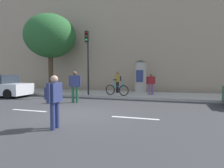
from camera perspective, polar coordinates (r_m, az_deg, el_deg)
The scene contains 12 objects.
ground_plane at distance 8.30m, azimuth -10.06°, elevation -8.54°, with size 80.00×80.00×0.00m, color #38383A.
sidewalk_curb at distance 14.77m, azimuth 2.67°, elevation -3.01°, with size 36.00×4.00×0.15m, color #B2ADA3.
lane_markings at distance 8.30m, azimuth -10.06°, elevation -8.51°, with size 25.80×0.16×0.01m.
building_backdrop at distance 19.81m, azimuth 6.53°, elevation 12.47°, with size 36.00×5.00×9.72m, color tan.
traffic_light at distance 13.75m, azimuth -7.11°, elevation 9.07°, with size 0.24×0.45×4.37m.
poster_column at distance 15.41m, azimuth 8.26°, elevation 2.32°, with size 0.97×0.97×2.55m.
street_tree at distance 17.91m, azimuth -17.44°, elevation 13.04°, with size 4.30×4.30×6.47m.
pedestrian_in_dark_shirt at distance 11.33m, azimuth -10.69°, elevation 0.12°, with size 0.63×0.48×1.79m.
pedestrian_tallest at distance 6.16m, azimuth -16.45°, elevation -3.59°, with size 0.39×0.68×1.62m.
pedestrian_in_light_jacket at distance 15.15m, azimuth 1.66°, elevation 1.14°, with size 0.51×0.51×1.65m.
pedestrian_with_backpack at distance 14.04m, azimuth 11.14°, elevation 0.54°, with size 0.58×0.53×1.48m.
bicycle_leaning at distance 13.36m, azimuth 1.40°, elevation -1.67°, with size 1.74×0.46×1.09m.
Camera 1 is at (3.79, -7.19, 1.69)m, focal length 31.58 mm.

